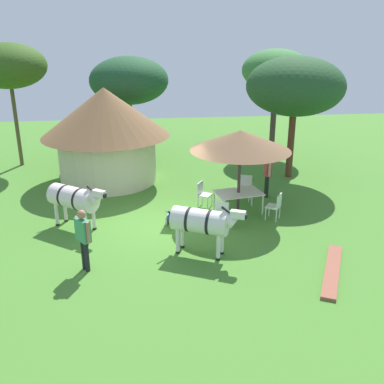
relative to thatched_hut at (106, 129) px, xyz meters
The scene contains 18 objects.
ground_plane 5.54m from the thatched_hut, 66.36° to the right, with size 36.00×36.00×0.00m, color #47802D.
thatched_hut is the anchor object (origin of this frame).
shade_umbrella 6.03m from the thatched_hut, 40.63° to the right, with size 3.31×3.31×2.86m.
patio_dining_table 6.20m from the thatched_hut, 40.63° to the right, with size 1.71×1.25×0.74m.
patio_chair_near_lawn 7.50m from the thatched_hut, 39.38° to the right, with size 0.59×0.60×0.90m.
patio_chair_near_hut 6.00m from the thatched_hut, 28.11° to the right, with size 0.57×0.56×0.90m.
patio_chair_west_end 5.00m from the thatched_hut, 43.27° to the right, with size 0.59×0.59×0.90m.
patio_chair_east_end 6.53m from the thatched_hut, 52.48° to the right, with size 0.60×0.59×0.90m.
guest_beside_umbrella 6.56m from the thatched_hut, 23.09° to the right, with size 0.23×0.61×1.69m.
standing_watcher 7.32m from the thatched_hut, 91.38° to the right, with size 0.44×0.50×1.69m.
striped_lounge_chair 5.44m from the thatched_hut, 62.21° to the right, with size 0.71×0.92×0.59m.
zebra_nearest_camera 4.74m from the thatched_hut, 99.32° to the right, with size 1.94×1.59×1.52m.
zebra_by_umbrella 7.40m from the thatched_hut, 66.32° to the right, with size 2.04×1.27×1.51m.
acacia_tree_behind_hut 5.48m from the thatched_hut, 146.21° to the left, with size 3.22×3.22×5.39m.
acacia_tree_left_background 7.71m from the thatched_hut, ahead, with size 3.90×3.90×4.95m.
acacia_tree_right_background 4.42m from the thatched_hut, 77.44° to the left, with size 3.74×3.74×4.73m.
acacia_tree_far_lawn 8.93m from the thatched_hut, 24.66° to the left, with size 3.30×3.30×5.04m.
brick_patio_kerb 10.37m from the thatched_hut, 52.60° to the right, with size 2.80×0.36×0.08m, color #97523E.
Camera 1 is at (-0.65, -12.92, 5.92)m, focal length 41.36 mm.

